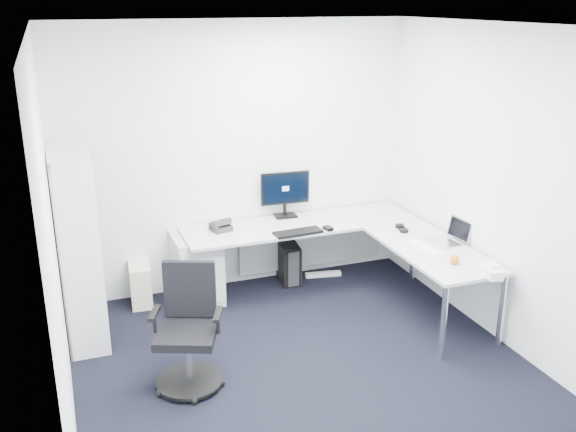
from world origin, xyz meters
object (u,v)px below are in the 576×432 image
object	(u,v)px
l_desk	(314,267)
monitor	(285,194)
bookshelf	(78,247)
laptop	(444,232)
task_chair	(186,331)

from	to	relation	value
l_desk	monitor	xyz separation A→B (m)	(-0.08, 0.59, 0.60)
bookshelf	laptop	distance (m)	3.29
task_chair	l_desk	bearing A→B (deg)	57.42
l_desk	bookshelf	distance (m)	2.23
bookshelf	monitor	bearing A→B (deg)	14.44
bookshelf	laptop	xyz separation A→B (m)	(3.21, -0.70, -0.03)
monitor	laptop	world-z (taller)	monitor
l_desk	bookshelf	xyz separation A→B (m)	(-2.17, 0.05, 0.50)
task_chair	bookshelf	bearing A→B (deg)	143.71
l_desk	task_chair	xyz separation A→B (m)	(-1.49, -1.06, 0.13)
laptop	bookshelf	bearing A→B (deg)	162.20
laptop	task_chair	bearing A→B (deg)	-176.27
task_chair	monitor	distance (m)	2.22
l_desk	task_chair	size ratio (longest dim) A/B	2.50
l_desk	task_chair	bearing A→B (deg)	-144.52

